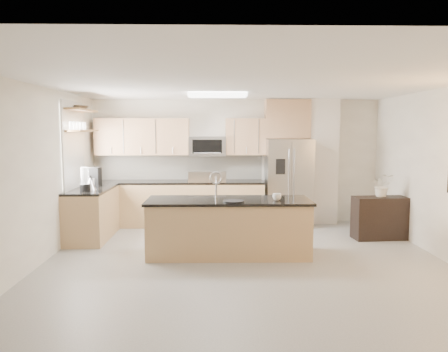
{
  "coord_description": "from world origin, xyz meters",
  "views": [
    {
      "loc": [
        -0.45,
        -5.99,
        1.96
      ],
      "look_at": [
        -0.29,
        1.3,
        1.19
      ],
      "focal_mm": 35.0,
      "sensor_mm": 36.0,
      "label": 1
    }
  ],
  "objects_px": {
    "refrigerator": "(288,182)",
    "credenza": "(380,218)",
    "microwave": "(207,146)",
    "flower_vase": "(382,180)",
    "platter": "(234,201)",
    "coffee_maker": "(95,177)",
    "island": "(228,227)",
    "kettle": "(90,183)",
    "blender": "(85,181)",
    "range": "(207,202)",
    "bowl": "(81,107)",
    "cup": "(277,197)"
  },
  "relations": [
    {
      "from": "refrigerator",
      "to": "credenza",
      "type": "height_order",
      "value": "refrigerator"
    },
    {
      "from": "microwave",
      "to": "flower_vase",
      "type": "height_order",
      "value": "microwave"
    },
    {
      "from": "platter",
      "to": "coffee_maker",
      "type": "relative_size",
      "value": 0.94
    },
    {
      "from": "island",
      "to": "credenza",
      "type": "distance_m",
      "value": 2.94
    },
    {
      "from": "island",
      "to": "kettle",
      "type": "relative_size",
      "value": 9.86
    },
    {
      "from": "platter",
      "to": "blender",
      "type": "distance_m",
      "value": 2.7
    },
    {
      "from": "blender",
      "to": "coffee_maker",
      "type": "height_order",
      "value": "blender"
    },
    {
      "from": "refrigerator",
      "to": "kettle",
      "type": "distance_m",
      "value": 3.9
    },
    {
      "from": "blender",
      "to": "microwave",
      "type": "bearing_deg",
      "value": 37.15
    },
    {
      "from": "range",
      "to": "credenza",
      "type": "relative_size",
      "value": 1.19
    },
    {
      "from": "platter",
      "to": "blender",
      "type": "bearing_deg",
      "value": 159.13
    },
    {
      "from": "blender",
      "to": "flower_vase",
      "type": "height_order",
      "value": "flower_vase"
    },
    {
      "from": "range",
      "to": "flower_vase",
      "type": "height_order",
      "value": "flower_vase"
    },
    {
      "from": "platter",
      "to": "microwave",
      "type": "bearing_deg",
      "value": 99.8
    },
    {
      "from": "island",
      "to": "flower_vase",
      "type": "height_order",
      "value": "flower_vase"
    },
    {
      "from": "microwave",
      "to": "bowl",
      "type": "distance_m",
      "value": 2.59
    },
    {
      "from": "refrigerator",
      "to": "kettle",
      "type": "relative_size",
      "value": 6.84
    },
    {
      "from": "refrigerator",
      "to": "credenza",
      "type": "relative_size",
      "value": 1.86
    },
    {
      "from": "island",
      "to": "kettle",
      "type": "height_order",
      "value": "island"
    },
    {
      "from": "platter",
      "to": "kettle",
      "type": "xyz_separation_m",
      "value": [
        -2.46,
        1.1,
        0.14
      ]
    },
    {
      "from": "coffee_maker",
      "to": "bowl",
      "type": "distance_m",
      "value": 1.32
    },
    {
      "from": "bowl",
      "to": "flower_vase",
      "type": "bearing_deg",
      "value": -2.84
    },
    {
      "from": "refrigerator",
      "to": "coffee_maker",
      "type": "height_order",
      "value": "refrigerator"
    },
    {
      "from": "blender",
      "to": "bowl",
      "type": "height_order",
      "value": "bowl"
    },
    {
      "from": "kettle",
      "to": "microwave",
      "type": "bearing_deg",
      "value": 35.21
    },
    {
      "from": "microwave",
      "to": "flower_vase",
      "type": "distance_m",
      "value": 3.47
    },
    {
      "from": "blender",
      "to": "kettle",
      "type": "distance_m",
      "value": 0.16
    },
    {
      "from": "platter",
      "to": "blender",
      "type": "height_order",
      "value": "blender"
    },
    {
      "from": "platter",
      "to": "coffee_maker",
      "type": "xyz_separation_m",
      "value": [
        -2.53,
        1.68,
        0.19
      ]
    },
    {
      "from": "microwave",
      "to": "credenza",
      "type": "relative_size",
      "value": 0.79
    },
    {
      "from": "credenza",
      "to": "platter",
      "type": "distance_m",
      "value": 2.99
    },
    {
      "from": "flower_vase",
      "to": "credenza",
      "type": "bearing_deg",
      "value": -131.54
    },
    {
      "from": "blender",
      "to": "range",
      "type": "bearing_deg",
      "value": 34.91
    },
    {
      "from": "cup",
      "to": "microwave",
      "type": "bearing_deg",
      "value": 114.56
    },
    {
      "from": "microwave",
      "to": "coffee_maker",
      "type": "xyz_separation_m",
      "value": [
        -2.09,
        -0.85,
        -0.55
      ]
    },
    {
      "from": "cup",
      "to": "kettle",
      "type": "distance_m",
      "value": 3.29
    },
    {
      "from": "range",
      "to": "credenza",
      "type": "xyz_separation_m",
      "value": [
        3.14,
        -1.22,
        -0.09
      ]
    },
    {
      "from": "kettle",
      "to": "coffee_maker",
      "type": "distance_m",
      "value": 0.58
    },
    {
      "from": "refrigerator",
      "to": "kettle",
      "type": "height_order",
      "value": "refrigerator"
    },
    {
      "from": "microwave",
      "to": "blender",
      "type": "xyz_separation_m",
      "value": [
        -2.07,
        -1.57,
        -0.53
      ]
    },
    {
      "from": "refrigerator",
      "to": "platter",
      "type": "xyz_separation_m",
      "value": [
        -1.22,
        -2.36,
        0.0
      ]
    },
    {
      "from": "range",
      "to": "coffee_maker",
      "type": "height_order",
      "value": "coffee_maker"
    },
    {
      "from": "blender",
      "to": "credenza",
      "type": "bearing_deg",
      "value": 2.47
    },
    {
      "from": "coffee_maker",
      "to": "flower_vase",
      "type": "distance_m",
      "value": 5.28
    },
    {
      "from": "credenza",
      "to": "blender",
      "type": "bearing_deg",
      "value": 178.22
    },
    {
      "from": "refrigerator",
      "to": "cup",
      "type": "height_order",
      "value": "refrigerator"
    },
    {
      "from": "cup",
      "to": "kettle",
      "type": "xyz_separation_m",
      "value": [
        -3.13,
        0.99,
        0.1
      ]
    },
    {
      "from": "credenza",
      "to": "blender",
      "type": "relative_size",
      "value": 2.34
    },
    {
      "from": "island",
      "to": "blender",
      "type": "distance_m",
      "value": 2.63
    },
    {
      "from": "kettle",
      "to": "island",
      "type": "bearing_deg",
      "value": -20.17
    }
  ]
}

